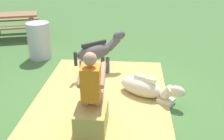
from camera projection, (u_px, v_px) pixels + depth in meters
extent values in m
plane|color=#426B33|center=(107.00, 95.00, 5.30)|extent=(24.00, 24.00, 0.00)
cube|color=tan|center=(103.00, 93.00, 5.34)|extent=(3.26, 2.52, 0.02)
cube|color=tan|center=(92.00, 119.00, 4.18)|extent=(0.64, 0.47, 0.42)
cylinder|color=tan|center=(87.00, 95.00, 4.29)|extent=(0.41, 0.16, 0.14)
cylinder|color=tan|center=(89.00, 104.00, 4.59)|extent=(0.11, 0.11, 0.42)
cube|color=black|center=(89.00, 113.00, 4.67)|extent=(0.22, 0.11, 0.06)
cylinder|color=tan|center=(99.00, 96.00, 4.29)|extent=(0.41, 0.16, 0.14)
cylinder|color=tan|center=(101.00, 104.00, 4.58)|extent=(0.11, 0.11, 0.42)
cube|color=black|center=(101.00, 113.00, 4.66)|extent=(0.22, 0.11, 0.06)
cube|color=orange|center=(91.00, 83.00, 3.97)|extent=(0.31, 0.29, 0.52)
cylinder|color=tan|center=(82.00, 74.00, 4.12)|extent=(0.50, 0.11, 0.26)
cylinder|color=tan|center=(102.00, 75.00, 4.11)|extent=(0.50, 0.11, 0.26)
sphere|color=tan|center=(90.00, 59.00, 3.81)|extent=(0.20, 0.20, 0.20)
ellipsoid|color=#4C4747|center=(94.00, 52.00, 5.89)|extent=(0.79, 0.85, 0.34)
cylinder|color=#4C4747|center=(103.00, 63.00, 6.26)|extent=(0.09, 0.09, 0.39)
cylinder|color=#4C4747|center=(108.00, 66.00, 6.11)|extent=(0.09, 0.09, 0.39)
cylinder|color=#4C4747|center=(82.00, 69.00, 5.96)|extent=(0.09, 0.09, 0.39)
cylinder|color=#4C4747|center=(86.00, 72.00, 5.81)|extent=(0.09, 0.09, 0.39)
cylinder|color=#4C4747|center=(113.00, 43.00, 6.11)|extent=(0.37, 0.39, 0.33)
ellipsoid|color=#4C4747|center=(119.00, 35.00, 6.14)|extent=(0.33, 0.35, 0.20)
cube|color=#2A2727|center=(94.00, 44.00, 5.81)|extent=(0.44, 0.49, 0.08)
cylinder|color=#2A2727|center=(76.00, 59.00, 5.66)|extent=(0.07, 0.07, 0.30)
ellipsoid|color=beige|center=(141.00, 87.00, 5.22)|extent=(0.80, 0.96, 0.36)
cube|color=beige|center=(166.00, 101.00, 4.99)|extent=(0.35, 0.36, 0.10)
cylinder|color=beige|center=(168.00, 92.00, 4.90)|extent=(0.30, 0.34, 0.30)
ellipsoid|color=beige|center=(177.00, 91.00, 4.77)|extent=(0.29, 0.34, 0.20)
cube|color=#F2EDC5|center=(145.00, 79.00, 5.10)|extent=(0.30, 0.42, 0.08)
cylinder|color=#B2B2B7|center=(39.00, 41.00, 6.91)|extent=(0.58, 0.58, 0.93)
cube|color=olive|center=(13.00, 15.00, 8.46)|extent=(1.11, 1.64, 0.06)
cube|color=olive|center=(12.00, 28.00, 8.10)|extent=(0.67, 1.50, 0.05)
cube|color=olive|center=(16.00, 20.00, 9.04)|extent=(0.67, 1.50, 0.05)
cube|color=olive|center=(33.00, 23.00, 8.97)|extent=(0.08, 0.08, 0.69)
cube|color=olive|center=(32.00, 28.00, 8.47)|extent=(0.08, 0.08, 0.69)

